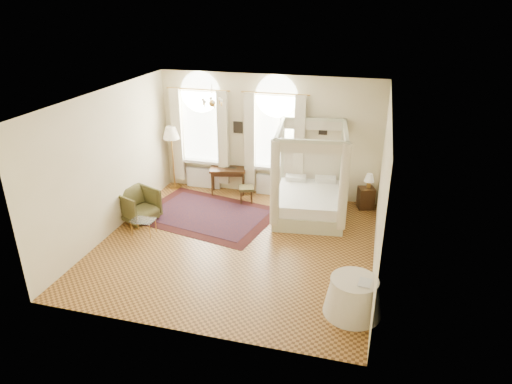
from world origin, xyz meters
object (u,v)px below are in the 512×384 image
(stool, at_px, (246,189))
(side_table, at_px, (353,296))
(floor_lamp, at_px, (171,136))
(nightstand, at_px, (366,198))
(armchair, at_px, (138,205))
(canopy_bed, at_px, (309,197))
(coffee_table, at_px, (143,221))
(writing_desk, at_px, (228,172))

(stool, relative_size, side_table, 0.48)
(stool, xyz_separation_m, floor_lamp, (-2.28, 0.42, 1.19))
(floor_lamp, bearing_deg, side_table, -39.42)
(nightstand, relative_size, stool, 1.17)
(armchair, height_order, floor_lamp, floor_lamp)
(canopy_bed, relative_size, coffee_table, 4.26)
(canopy_bed, bearing_deg, coffee_table, -151.08)
(coffee_table, bearing_deg, side_table, -18.62)
(canopy_bed, distance_m, side_table, 3.87)
(canopy_bed, distance_m, armchair, 4.24)
(canopy_bed, height_order, writing_desk, canopy_bed)
(side_table, bearing_deg, floor_lamp, 140.58)
(canopy_bed, height_order, side_table, canopy_bed)
(stool, bearing_deg, armchair, -143.20)
(writing_desk, distance_m, armchair, 2.71)
(stool, relative_size, armchair, 0.56)
(armchair, height_order, coffee_table, armchair)
(floor_lamp, distance_m, side_table, 7.07)
(nightstand, xyz_separation_m, stool, (-3.12, -0.46, 0.08))
(stool, distance_m, side_table, 5.06)
(stool, distance_m, floor_lamp, 2.60)
(nightstand, relative_size, coffee_table, 1.05)
(coffee_table, relative_size, floor_lamp, 0.30)
(canopy_bed, bearing_deg, floor_lamp, 168.80)
(nightstand, xyz_separation_m, writing_desk, (-3.78, 0.00, 0.35))
(armchair, distance_m, floor_lamp, 2.42)
(stool, xyz_separation_m, coffee_table, (-1.81, -2.35, -0.04))
(writing_desk, height_order, floor_lamp, floor_lamp)
(writing_desk, bearing_deg, floor_lamp, -178.59)
(canopy_bed, height_order, nightstand, canopy_bed)
(canopy_bed, relative_size, writing_desk, 2.14)
(armchair, bearing_deg, floor_lamp, 22.47)
(canopy_bed, xyz_separation_m, armchair, (-4.03, -1.32, -0.13))
(canopy_bed, xyz_separation_m, floor_lamp, (-4.03, 0.80, 1.04))
(stool, bearing_deg, floor_lamp, 169.61)
(coffee_table, height_order, floor_lamp, floor_lamp)
(coffee_table, xyz_separation_m, side_table, (4.91, -1.65, 0.01))
(writing_desk, height_order, stool, writing_desk)
(coffee_table, height_order, side_table, side_table)
(armchair, distance_m, side_table, 5.85)
(writing_desk, relative_size, floor_lamp, 0.59)
(armchair, bearing_deg, writing_desk, -14.34)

